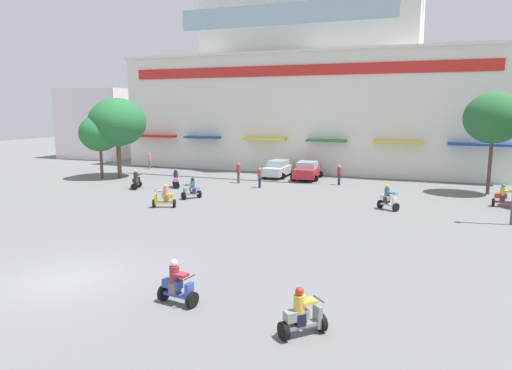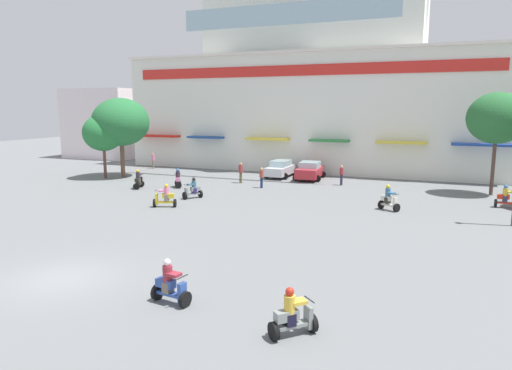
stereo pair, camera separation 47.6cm
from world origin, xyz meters
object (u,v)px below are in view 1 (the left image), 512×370
(parked_car_1, at_px, (307,170))
(scooter_rider_5, at_px, (302,316))
(pedestrian_3, at_px, (339,174))
(scooter_rider_4, at_px, (136,181))
(scooter_rider_3, at_px, (192,190))
(pedestrian_2, at_px, (239,171))
(scooter_rider_7, at_px, (504,197))
(pedestrian_0, at_px, (149,160))
(scooter_rider_1, at_px, (176,180))
(scooter_rider_2, at_px, (388,199))
(scooter_rider_8, at_px, (177,286))
(scooter_rider_6, at_px, (164,198))
(plaza_tree_0, at_px, (100,133))
(plaza_tree_3, at_px, (494,118))
(plaza_tree_2, at_px, (117,122))
(pedestrian_1, at_px, (260,176))
(parked_car_0, at_px, (278,169))

(parked_car_1, relative_size, scooter_rider_5, 3.01)
(parked_car_1, height_order, pedestrian_3, pedestrian_3)
(scooter_rider_4, height_order, pedestrian_3, pedestrian_3)
(scooter_rider_3, distance_m, pedestrian_2, 7.44)
(scooter_rider_7, distance_m, pedestrian_0, 32.80)
(scooter_rider_1, xyz_separation_m, scooter_rider_4, (-2.61, -1.59, 0.01))
(scooter_rider_2, bearing_deg, pedestrian_0, 155.55)
(scooter_rider_8, bearing_deg, pedestrian_0, 125.14)
(scooter_rider_4, distance_m, scooter_rider_5, 26.13)
(scooter_rider_6, bearing_deg, scooter_rider_4, 138.18)
(scooter_rider_3, bearing_deg, scooter_rider_1, 133.44)
(scooter_rider_7, distance_m, pedestrian_2, 19.80)
(scooter_rider_1, distance_m, scooter_rider_7, 23.39)
(scooter_rider_6, relative_size, pedestrian_0, 0.93)
(plaza_tree_0, relative_size, scooter_rider_3, 3.83)
(scooter_rider_1, height_order, scooter_rider_8, scooter_rider_1)
(scooter_rider_4, bearing_deg, plaza_tree_3, 15.97)
(plaza_tree_3, distance_m, pedestrian_2, 19.70)
(plaza_tree_0, relative_size, scooter_rider_4, 3.73)
(scooter_rider_8, distance_m, pedestrian_3, 25.30)
(plaza_tree_2, xyz_separation_m, scooter_rider_1, (7.60, -2.95, -4.35))
(scooter_rider_7, bearing_deg, scooter_rider_1, -177.21)
(plaza_tree_3, distance_m, scooter_rider_2, 11.32)
(pedestrian_1, bearing_deg, scooter_rider_6, -109.06)
(plaza_tree_2, xyz_separation_m, scooter_rider_5, (23.50, -22.98, -4.39))
(scooter_rider_6, relative_size, pedestrian_3, 0.94)
(plaza_tree_2, bearing_deg, scooter_rider_7, -3.35)
(plaza_tree_0, distance_m, scooter_rider_8, 29.40)
(plaza_tree_2, bearing_deg, scooter_rider_1, -21.22)
(scooter_rider_8, bearing_deg, pedestrian_3, 89.30)
(plaza_tree_2, bearing_deg, scooter_rider_8, -49.43)
(scooter_rider_1, bearing_deg, scooter_rider_2, -8.05)
(scooter_rider_1, height_order, scooter_rider_7, scooter_rider_1)
(pedestrian_2, height_order, pedestrian_3, pedestrian_2)
(parked_car_1, bearing_deg, plaza_tree_3, -8.95)
(parked_car_0, xyz_separation_m, parked_car_1, (2.83, -0.39, 0.02))
(parked_car_0, bearing_deg, scooter_rider_6, -99.85)
(parked_car_0, height_order, scooter_rider_8, parked_car_0)
(parked_car_0, relative_size, scooter_rider_7, 2.90)
(parked_car_0, height_order, parked_car_1, parked_car_1)
(plaza_tree_2, bearing_deg, scooter_rider_6, -42.04)
(plaza_tree_0, relative_size, plaza_tree_3, 0.77)
(plaza_tree_3, relative_size, pedestrian_1, 4.55)
(scooter_rider_1, bearing_deg, scooter_rider_3, -46.56)
(parked_car_1, relative_size, scooter_rider_2, 2.72)
(scooter_rider_6, distance_m, scooter_rider_7, 21.69)
(parked_car_0, bearing_deg, scooter_rider_2, -44.78)
(plaza_tree_3, distance_m, parked_car_1, 15.17)
(scooter_rider_6, height_order, pedestrian_2, pedestrian_2)
(scooter_rider_6, relative_size, pedestrian_1, 0.94)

